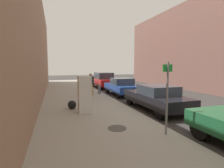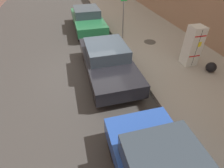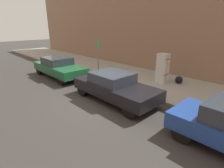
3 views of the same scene
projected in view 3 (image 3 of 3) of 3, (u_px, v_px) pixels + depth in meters
name	position (u px, v px, depth m)	size (l,w,h in m)	color
ground_plane	(102.00, 100.00, 8.89)	(80.00, 80.00, 0.00)	#383533
sidewalk_slab	(150.00, 81.00, 11.60)	(4.78, 44.00, 0.14)	#9E998E
building_facade_near	(181.00, 18.00, 12.57)	(2.13, 39.60, 8.14)	#937056
discarded_refrigerator	(162.00, 68.00, 10.92)	(0.61, 0.61, 1.82)	silver
manhole_cover	(123.00, 76.00, 12.58)	(0.70, 0.70, 0.02)	#47443F
street_sign_post	(98.00, 57.00, 11.95)	(0.36, 0.07, 2.44)	slate
trash_bag	(179.00, 80.00, 10.88)	(0.46, 0.46, 0.46)	black
parked_sedan_green	(59.00, 67.00, 12.56)	(1.86, 4.72, 1.42)	#1E6038
parked_sedan_dark	(114.00, 86.00, 8.64)	(1.89, 4.52, 1.40)	black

